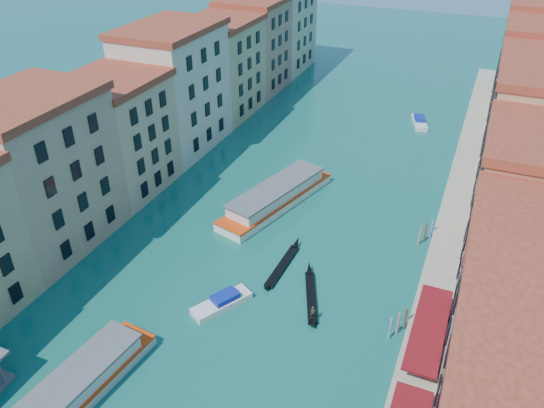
# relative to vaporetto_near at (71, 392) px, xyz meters

# --- Properties ---
(left_bank_palazzos) EXTENTS (12.80, 128.40, 21.00)m
(left_bank_palazzos) POSITION_rel_vaporetto_near_xyz_m (-19.39, 44.68, 8.46)
(left_bank_palazzos) COLOR beige
(left_bank_palazzos) RESTS_ON ground
(right_bank_palazzos) EXTENTS (12.80, 128.40, 21.00)m
(right_bank_palazzos) POSITION_rel_vaporetto_near_xyz_m (36.61, 45.00, 8.50)
(right_bank_palazzos) COLOR #A43A30
(right_bank_palazzos) RESTS_ON ground
(quay) EXTENTS (4.00, 140.00, 1.00)m
(quay) POSITION_rel_vaporetto_near_xyz_m (28.61, 45.00, -0.75)
(quay) COLOR #AFA78D
(quay) RESTS_ON ground
(vaporetto_near) EXTENTS (6.36, 19.01, 2.77)m
(vaporetto_near) POSITION_rel_vaporetto_near_xyz_m (0.00, 0.00, 0.00)
(vaporetto_near) COLOR beige
(vaporetto_near) RESTS_ON ground
(vaporetto_far) EXTENTS (10.59, 21.99, 3.19)m
(vaporetto_far) POSITION_rel_vaporetto_near_xyz_m (4.20, 38.99, 0.19)
(vaporetto_far) COLOR white
(vaporetto_far) RESTS_ON ground
(gondola_fore) EXTENTS (4.96, 10.70, 2.23)m
(gondola_fore) POSITION_rel_vaporetto_near_xyz_m (15.59, 21.69, -0.87)
(gondola_fore) COLOR black
(gondola_fore) RESTS_ON ground
(gondola_far) EXTENTS (1.23, 11.36, 1.61)m
(gondola_far) POSITION_rel_vaporetto_near_xyz_m (10.47, 25.86, -0.92)
(gondola_far) COLOR black
(gondola_far) RESTS_ON ground
(motorboat_mid) EXTENTS (5.37, 7.19, 1.45)m
(motorboat_mid) POSITION_rel_vaporetto_near_xyz_m (6.83, 16.70, -0.68)
(motorboat_mid) COLOR white
(motorboat_mid) RESTS_ON ground
(motorboat_far) EXTENTS (4.23, 7.47, 1.48)m
(motorboat_far) POSITION_rel_vaporetto_near_xyz_m (18.57, 77.01, -0.67)
(motorboat_far) COLOR white
(motorboat_far) RESTS_ON ground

